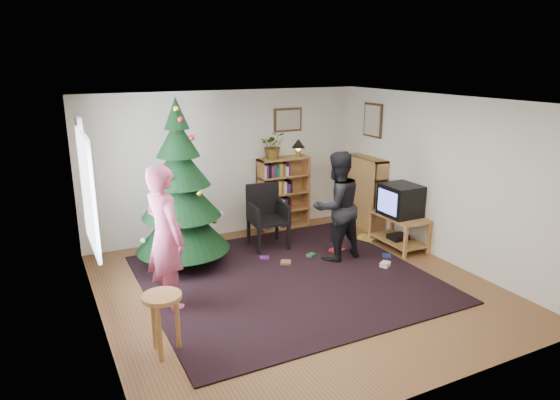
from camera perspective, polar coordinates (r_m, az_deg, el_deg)
name	(u,v)px	position (r m, az deg, el deg)	size (l,w,h in m)	color
floor	(296,287)	(6.90, 1.88, -9.91)	(5.00, 5.00, 0.00)	brown
ceiling	(298,101)	(6.24, 2.09, 11.25)	(5.00, 5.00, 0.00)	white
wall_back	(228,164)	(8.67, -5.97, 4.12)	(5.00, 0.02, 2.50)	silver
wall_front	(435,269)	(4.55, 17.35, -7.50)	(5.00, 0.02, 2.50)	silver
wall_left	(94,227)	(5.75, -20.52, -2.90)	(0.02, 5.00, 2.50)	silver
wall_right	(442,179)	(7.93, 18.06, 2.31)	(0.02, 5.00, 2.50)	silver
rug	(286,278)	(7.14, 0.72, -8.91)	(3.80, 3.60, 0.02)	black
window_pane	(88,192)	(6.26, -21.12, 0.91)	(0.04, 1.20, 1.40)	silver
curtain	(85,179)	(6.94, -21.42, 2.27)	(0.06, 0.35, 1.60)	white
picture_back	(288,120)	(9.00, 0.90, 9.14)	(0.55, 0.03, 0.42)	#4C3319
picture_right	(373,120)	(9.10, 10.57, 8.95)	(0.03, 0.50, 0.60)	#4C3319
christmas_tree	(181,199)	(7.38, -11.27, 0.15)	(1.38, 1.38, 2.50)	#3F2816
bookshelf_back	(283,192)	(9.06, 0.40, 0.90)	(0.95, 0.30, 1.30)	#AE723E
bookshelf_right	(365,192)	(9.23, 9.65, 0.95)	(0.30, 0.95, 1.30)	#AE723E
tv_stand	(399,228)	(8.40, 13.42, -3.14)	(0.53, 0.95, 0.55)	#AE723E
crt_tv	(401,200)	(8.26, 13.61, -0.02)	(0.54, 0.58, 0.51)	black
armchair	(265,213)	(8.18, -1.71, -1.52)	(0.61, 0.61, 1.03)	black
stool	(162,308)	(5.38, -13.28, -11.96)	(0.41, 0.41, 0.68)	#AE723E
person_standing	(165,237)	(6.24, -12.99, -4.17)	(0.66, 0.43, 1.81)	#C44E73
person_by_chair	(337,207)	(7.59, 6.50, -0.74)	(0.82, 0.64, 1.69)	black
potted_plant	(273,145)	(8.78, -0.76, 6.27)	(0.43, 0.37, 0.48)	gray
table_lamp	(298,145)	(9.02, 2.12, 6.34)	(0.24, 0.24, 0.32)	#A57F33
floor_clutter	(334,254)	(7.92, 6.24, -6.19)	(2.15, 1.28, 0.08)	#A51E19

